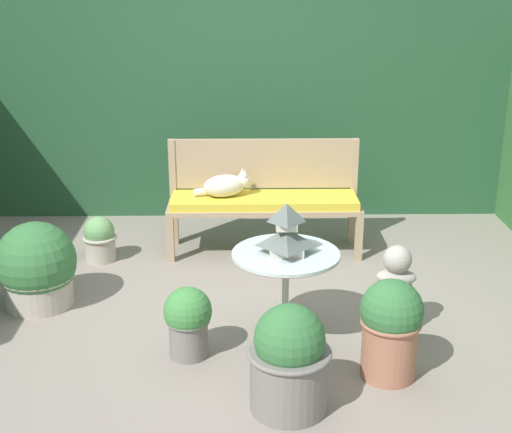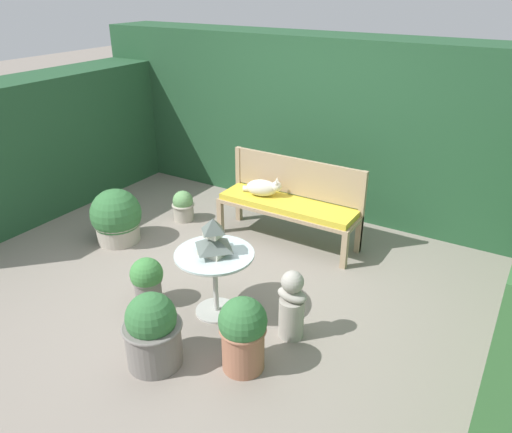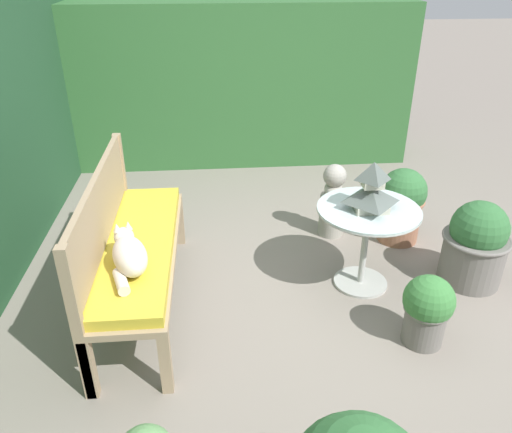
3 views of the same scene
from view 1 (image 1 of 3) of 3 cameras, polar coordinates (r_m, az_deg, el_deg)
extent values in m
plane|color=gray|center=(5.16, -1.51, -6.91)|extent=(30.00, 30.00, 0.00)
cube|color=#234C2D|center=(7.02, -1.44, 9.26)|extent=(6.40, 0.76, 2.10)
cube|color=tan|center=(5.83, -6.87, -1.81)|extent=(0.06, 0.06, 0.38)
cube|color=tan|center=(5.87, 8.22, -1.71)|extent=(0.06, 0.06, 0.38)
cube|color=tan|center=(6.19, -6.53, -0.49)|extent=(0.06, 0.06, 0.38)
cube|color=tan|center=(6.23, 7.67, -0.41)|extent=(0.06, 0.06, 0.38)
cube|color=tan|center=(5.91, 0.66, 0.83)|extent=(1.60, 0.45, 0.04)
cube|color=gold|center=(5.89, 0.66, 1.32)|extent=(1.53, 0.42, 0.07)
cube|color=tan|center=(6.12, -6.63, 1.92)|extent=(0.06, 0.06, 0.92)
cube|color=tan|center=(6.16, 7.79, 1.99)|extent=(0.06, 0.06, 0.92)
cube|color=tan|center=(6.02, 0.61, 4.26)|extent=(1.53, 0.04, 0.42)
ellipsoid|color=silver|center=(5.86, -2.56, 2.47)|extent=(0.39, 0.28, 0.19)
sphere|color=silver|center=(5.89, -1.00, 2.93)|extent=(0.12, 0.12, 0.12)
cone|color=silver|center=(5.90, -1.10, 3.66)|extent=(0.04, 0.04, 0.05)
cone|color=silver|center=(5.84, -0.91, 3.50)|extent=(0.04, 0.04, 0.05)
cylinder|color=silver|center=(5.91, -4.06, 1.99)|extent=(0.20, 0.12, 0.06)
cylinder|color=#B7B7B2|center=(4.71, 2.31, -9.53)|extent=(0.37, 0.37, 0.02)
cylinder|color=#B7B7B2|center=(4.58, 2.36, -6.44)|extent=(0.04, 0.04, 0.59)
cylinder|color=silver|center=(4.46, 2.41, -2.98)|extent=(0.68, 0.68, 0.01)
torus|color=#B7B7B2|center=(4.46, 2.41, -3.12)|extent=(0.68, 0.68, 0.02)
cube|color=beige|center=(4.45, 2.42, -2.61)|extent=(0.21, 0.21, 0.05)
pyramid|color=#56605B|center=(4.42, 2.43, -1.65)|extent=(0.28, 0.28, 0.11)
cube|color=beige|center=(4.39, 2.45, -0.70)|extent=(0.13, 0.13, 0.05)
pyramid|color=#56605B|center=(4.36, 2.46, 0.32)|extent=(0.18, 0.18, 0.12)
cylinder|color=#A39E93|center=(4.78, 10.98, -7.24)|extent=(0.21, 0.21, 0.35)
ellipsoid|color=#A39E93|center=(4.68, 11.16, -4.78)|extent=(0.27, 0.17, 0.10)
sphere|color=#A39E93|center=(4.63, 11.25, -3.39)|extent=(0.18, 0.18, 0.18)
cylinder|color=slate|center=(3.96, 2.65, -12.88)|extent=(0.42, 0.42, 0.36)
torus|color=slate|center=(3.87, 2.68, -10.81)|extent=(0.46, 0.46, 0.03)
sphere|color=#336B38|center=(3.83, 2.70, -9.78)|extent=(0.38, 0.38, 0.38)
cylinder|color=#9E664C|center=(4.30, 10.60, -10.30)|extent=(0.32, 0.32, 0.36)
torus|color=#9E664C|center=(4.22, 10.74, -8.30)|extent=(0.36, 0.36, 0.03)
sphere|color=#336B38|center=(4.18, 10.80, -7.38)|extent=(0.37, 0.37, 0.37)
cylinder|color=slate|center=(4.48, -5.41, -9.56)|extent=(0.24, 0.24, 0.25)
torus|color=slate|center=(4.42, -5.46, -8.27)|extent=(0.27, 0.27, 0.03)
sphere|color=#3D7F3D|center=(4.40, -5.49, -7.53)|extent=(0.30, 0.30, 0.30)
cylinder|color=#ADA393|center=(5.98, -12.34, -2.48)|extent=(0.25, 0.25, 0.21)
torus|color=#ADA393|center=(5.95, -12.40, -1.65)|extent=(0.28, 0.28, 0.03)
sphere|color=#66995B|center=(5.93, -12.44, -1.16)|extent=(0.25, 0.25, 0.25)
cylinder|color=#ADA393|center=(5.31, -16.96, -5.59)|extent=(0.47, 0.47, 0.24)
torus|color=#ADA393|center=(5.27, -17.08, -4.55)|extent=(0.51, 0.51, 0.03)
sphere|color=#336B38|center=(5.23, -17.19, -3.44)|extent=(0.56, 0.56, 0.56)
camera|label=2|loc=(2.77, 67.32, 16.44)|focal=35.00mm
camera|label=3|loc=(5.71, -28.74, 15.17)|focal=35.00mm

